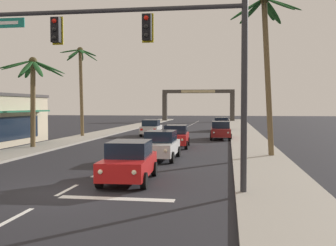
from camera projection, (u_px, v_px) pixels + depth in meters
ground_plane at (62, 193)px, 14.40m from camera, size 220.00×220.00×0.00m
sidewalk_right at (251, 143)px, 32.99m from camera, size 3.20×110.00×0.14m
sidewalk_left at (72, 140)px, 35.31m from camera, size 3.20×110.00×0.14m
lane_markings at (162, 143)px, 33.88m from camera, size 4.28×86.92×0.01m
traffic_signal_mast at (152, 47)px, 14.19m from camera, size 10.60×0.41×7.46m
sedan_lead_at_stop_bar at (129, 161)px, 16.50m from camera, size 2.11×4.51×1.68m
sedan_third_in_queue at (161, 145)px, 23.27m from camera, size 1.95×4.45×1.68m
sedan_fifth_in_queue at (176, 136)px, 30.07m from camera, size 2.10×4.51×1.68m
sedan_oncoming_far at (151, 128)px, 41.46m from camera, size 2.08×4.50×1.68m
sedan_parked_nearest_kerb at (221, 130)px, 37.26m from camera, size 2.06×4.49×1.68m
sedan_parked_mid_kerb at (221, 124)px, 49.75m from camera, size 1.97×4.46×1.68m
palm_left_second at (33, 80)px, 28.94m from camera, size 4.73×4.74×6.68m
palm_left_third at (81, 73)px, 39.49m from camera, size 3.56×3.59×8.96m
palm_right_second at (266, 37)px, 23.91m from camera, size 4.27×4.41×9.85m
town_gateway_arch at (198, 101)px, 79.59m from camera, size 14.42×0.90×6.34m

